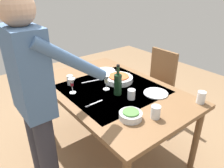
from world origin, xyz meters
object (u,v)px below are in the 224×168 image
(dining_table, at_px, (112,95))
(chair_near, at_px, (157,80))
(wine_glass_right, at_px, (72,83))
(water_cup_near_left, at_px, (156,112))
(serving_bowl_pasta, at_px, (119,79))
(dinner_plate_far, at_px, (156,93))
(person_server, at_px, (36,100))
(water_cup_near_right, at_px, (70,80))
(side_bowl_salad, at_px, (131,115))
(water_cup_far_right, at_px, (131,94))
(water_cup_far_left, at_px, (201,97))
(wine_bottle, at_px, (118,84))
(wine_glass_left, at_px, (106,80))
(dinner_plate_near, at_px, (106,71))

(dining_table, xyz_separation_m, chair_near, (0.16, -0.90, -0.16))
(dining_table, distance_m, wine_glass_right, 0.42)
(wine_glass_right, bearing_deg, water_cup_near_left, -157.92)
(serving_bowl_pasta, relative_size, dinner_plate_far, 1.30)
(person_server, relative_size, water_cup_near_right, 16.93)
(side_bowl_salad, bearing_deg, wine_glass_right, 12.79)
(wine_glass_right, height_order, water_cup_far_right, wine_glass_right)
(dinner_plate_far, bearing_deg, chair_near, -51.64)
(wine_glass_right, bearing_deg, person_server, 123.22)
(wine_glass_right, distance_m, water_cup_near_left, 0.82)
(wine_glass_right, relative_size, water_cup_far_right, 1.64)
(wine_glass_right, xyz_separation_m, water_cup_near_right, (0.18, -0.07, -0.05))
(water_cup_near_right, bearing_deg, wine_glass_right, 158.01)
(side_bowl_salad, bearing_deg, water_cup_far_left, -107.69)
(dinner_plate_far, bearing_deg, wine_glass_right, 50.40)
(dining_table, distance_m, person_server, 0.83)
(chair_near, height_order, side_bowl_salad, chair_near)
(chair_near, height_order, water_cup_far_right, chair_near)
(dinner_plate_far, bearing_deg, side_bowl_salad, 107.57)
(wine_bottle, height_order, water_cup_far_left, wine_bottle)
(wine_bottle, xyz_separation_m, serving_bowl_pasta, (0.21, -0.19, -0.08))
(water_cup_near_right, bearing_deg, wine_bottle, -151.48)
(wine_glass_left, height_order, serving_bowl_pasta, wine_glass_left)
(wine_glass_right, height_order, water_cup_near_left, wine_glass_right)
(wine_glass_left, xyz_separation_m, water_cup_near_left, (-0.62, -0.01, -0.05))
(person_server, bearing_deg, water_cup_near_left, -123.15)
(water_cup_far_right, relative_size, serving_bowl_pasta, 0.31)
(wine_glass_left, bearing_deg, person_server, 100.94)
(dinner_plate_far, bearing_deg, serving_bowl_pasta, 13.29)
(wine_bottle, distance_m, wine_glass_left, 0.15)
(dining_table, height_order, dinner_plate_far, dinner_plate_far)
(dinner_plate_near, bearing_deg, wine_glass_right, 112.36)
(person_server, height_order, dinner_plate_far, person_server)
(water_cup_near_right, bearing_deg, water_cup_far_left, -145.14)
(water_cup_far_left, xyz_separation_m, water_cup_far_right, (0.43, 0.43, -0.01))
(dining_table, bearing_deg, chair_near, -79.66)
(water_cup_near_left, height_order, dinner_plate_far, water_cup_near_left)
(chair_near, distance_m, water_cup_far_right, 1.02)
(wine_glass_left, bearing_deg, water_cup_far_left, -145.37)
(wine_glass_right, distance_m, water_cup_near_right, 0.20)
(person_server, relative_size, wine_bottle, 5.71)
(dining_table, relative_size, side_bowl_salad, 8.85)
(wine_bottle, distance_m, water_cup_far_right, 0.16)
(wine_glass_right, bearing_deg, water_cup_far_left, -137.25)
(person_server, relative_size, water_cup_near_left, 16.36)
(dinner_plate_near, bearing_deg, side_bowl_salad, 154.66)
(wine_glass_right, xyz_separation_m, dinner_plate_far, (-0.50, -0.61, -0.10))
(wine_glass_left, bearing_deg, water_cup_near_left, -178.90)
(chair_near, xyz_separation_m, dinner_plate_far, (-0.51, 0.64, 0.23))
(chair_near, bearing_deg, water_cup_near_right, 81.64)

